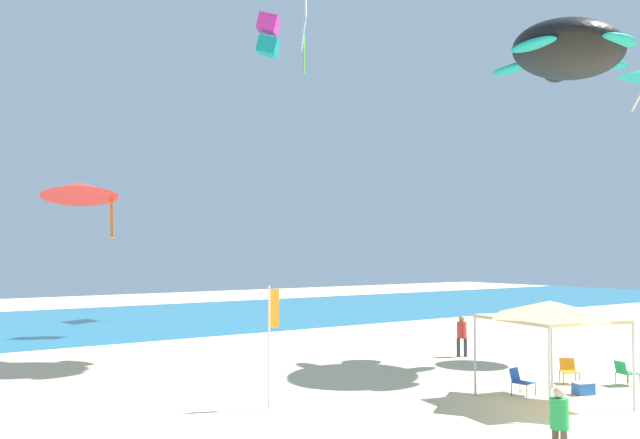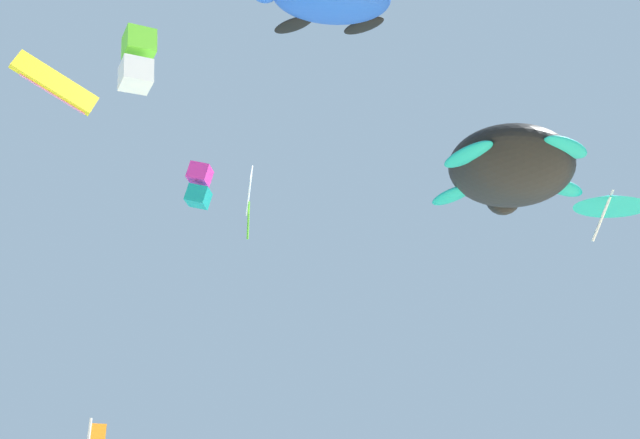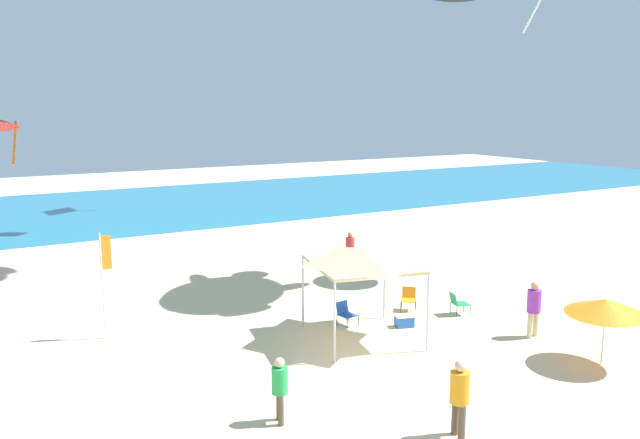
% 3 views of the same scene
% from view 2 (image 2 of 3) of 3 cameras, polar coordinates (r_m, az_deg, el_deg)
% --- Properties ---
extents(kite_delta_teal, '(3.15, 3.19, 2.19)m').
position_cam_2_polar(kite_delta_teal, '(27.67, 23.28, 1.43)').
color(kite_delta_teal, teal).
extents(kite_box_magenta, '(1.62, 1.61, 2.43)m').
position_cam_2_polar(kite_box_magenta, '(35.80, -10.16, 2.85)').
color(kite_box_magenta, '#E02D9E').
extents(kite_diamond_white, '(1.86, 3.25, 5.26)m').
position_cam_2_polar(kite_diamond_white, '(44.95, -5.97, 2.24)').
color(kite_diamond_white, white).
extents(kite_parafoil_yellow, '(4.22, 0.72, 2.55)m').
position_cam_2_polar(kite_parafoil_yellow, '(35.36, -21.42, 10.60)').
color(kite_parafoil_yellow, yellow).
extents(kite_turtle_black, '(7.09, 7.11, 2.44)m').
position_cam_2_polar(kite_turtle_black, '(24.61, 15.72, 4.01)').
color(kite_turtle_black, black).
extents(kite_box_lime, '(1.44, 1.37, 2.60)m').
position_cam_2_polar(kite_box_lime, '(29.31, -15.14, 12.88)').
color(kite_box_lime, '#66D82D').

